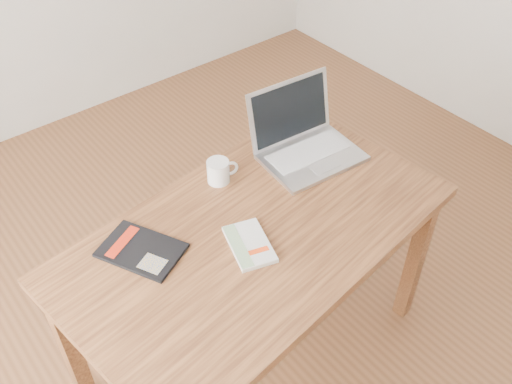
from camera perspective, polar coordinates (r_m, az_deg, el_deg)
room at (r=1.70m, az=-1.34°, el=14.51°), size 4.04×4.04×2.70m
desk at (r=2.01m, az=-0.04°, el=-5.52°), size 1.43×0.93×0.75m
white_guidebook at (r=1.88m, az=-0.66°, el=-5.26°), size 0.18×0.23×0.02m
black_guidebook at (r=1.90m, az=-11.39°, el=-5.73°), size 0.27×0.31×0.01m
laptop at (r=2.23m, az=4.84°, el=5.12°), size 0.40×0.35×0.26m
coffee_mug at (r=2.10m, az=-3.72°, el=2.12°), size 0.12×0.08×0.09m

